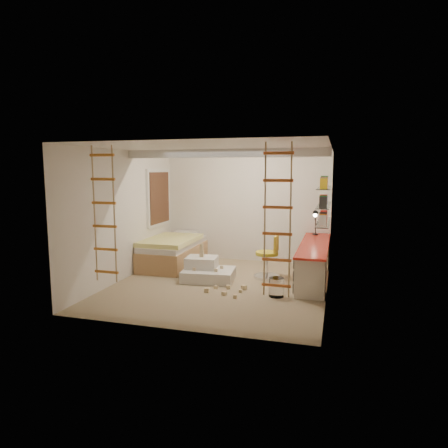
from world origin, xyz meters
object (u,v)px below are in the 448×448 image
(swivel_chair, at_px, (268,262))
(play_platform, at_px, (207,271))
(desk, at_px, (314,260))
(bed, at_px, (174,252))

(swivel_chair, distance_m, play_platform, 1.27)
(desk, relative_size, bed, 1.40)
(bed, distance_m, swivel_chair, 2.34)
(desk, xyz_separation_m, bed, (-3.20, 0.36, -0.07))
(desk, distance_m, bed, 3.22)
(desk, height_order, bed, desk)
(bed, xyz_separation_m, swivel_chair, (2.29, -0.48, -0.00))
(desk, height_order, play_platform, desk)
(swivel_chair, bearing_deg, desk, 7.21)
(desk, height_order, swivel_chair, swivel_chair)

